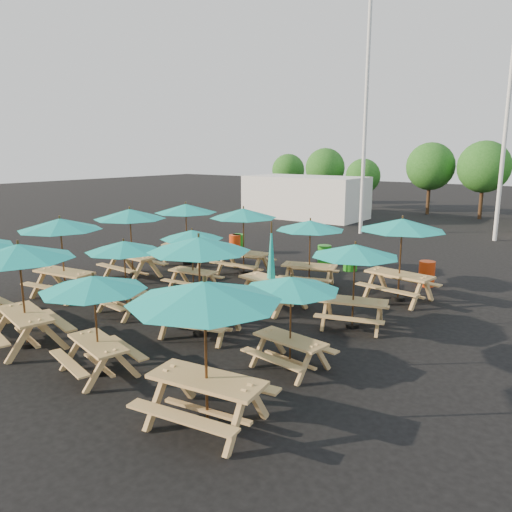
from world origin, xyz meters
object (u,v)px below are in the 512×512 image
Objects in this scene: waste_bin_1 at (238,244)px; waste_bin_2 at (324,256)px; picnic_unit_5 at (124,250)px; picnic_unit_8 at (94,288)px; waste_bin_0 at (235,244)px; picnic_unit_4 at (19,256)px; picnic_unit_13 at (291,288)px; picnic_unit_1 at (60,228)px; waste_bin_4 at (427,274)px; picnic_unit_9 at (199,249)px; picnic_unit_6 at (192,237)px; picnic_unit_12 at (205,299)px; picnic_unit_10 at (271,273)px; picnic_unit_3 at (186,211)px; picnic_unit_7 at (243,216)px; picnic_unit_2 at (130,217)px; picnic_unit_14 at (355,254)px; waste_bin_3 at (350,260)px; picnic_unit_15 at (402,228)px; picnic_unit_11 at (310,228)px.

waste_bin_2 is (4.38, -0.04, 0.00)m from waste_bin_1.
picnic_unit_8 is at bearing -40.77° from picnic_unit_5.
waste_bin_1 is at bearing 80.20° from waste_bin_0.
picnic_unit_4 reaches higher than picnic_unit_13.
picnic_unit_4 is at bearing -52.90° from picnic_unit_1.
picnic_unit_9 is at bearing -110.76° from waste_bin_4.
picnic_unit_4 reaches higher than picnic_unit_6.
picnic_unit_10 is at bearing 106.66° from picnic_unit_12.
picnic_unit_10 is at bearing 50.56° from picnic_unit_5.
picnic_unit_3 reaches higher than waste_bin_1.
picnic_unit_12 is (5.97, -8.68, 0.05)m from picnic_unit_7.
picnic_unit_1 reaches higher than picnic_unit_6.
waste_bin_2 is (4.42, 0.15, 0.00)m from waste_bin_0.
picnic_unit_3 is 8.08m from picnic_unit_9.
picnic_unit_12 reaches higher than picnic_unit_6.
picnic_unit_14 is at bearing 2.27° from picnic_unit_2.
picnic_unit_13 is (3.03, 2.57, -0.08)m from picnic_unit_8.
picnic_unit_7 is 0.96× the size of picnic_unit_12.
picnic_unit_14 is at bearing -55.19° from waste_bin_2.
picnic_unit_4 is 3.52× the size of waste_bin_3.
picnic_unit_8 is 3.02× the size of waste_bin_2.
picnic_unit_5 is at bearing 163.53° from picnic_unit_9.
picnic_unit_6 is (-0.12, 2.83, -0.06)m from picnic_unit_5.
waste_bin_0 is 1.00× the size of waste_bin_1.
picnic_unit_7 is 4.46m from waste_bin_3.
waste_bin_4 is at bearing 87.59° from picnic_unit_8.
picnic_unit_14 is at bearing 82.55° from picnic_unit_12.
picnic_unit_7 is 6.73m from waste_bin_4.
picnic_unit_12 is 14.30m from waste_bin_0.
picnic_unit_13 is at bearing 3.25° from picnic_unit_5.
picnic_unit_5 is 2.84m from picnic_unit_6.
waste_bin_2 is (-4.06, 2.69, -1.82)m from picnic_unit_15.
picnic_unit_6 is 4.13m from picnic_unit_9.
picnic_unit_14 is at bearing -92.46° from waste_bin_4.
picnic_unit_2 is 2.99m from picnic_unit_6.
picnic_unit_14 is (-0.05, 3.09, 0.18)m from picnic_unit_13.
waste_bin_2 is at bearing 52.69° from picnic_unit_2.
picnic_unit_7 is 0.95× the size of picnic_unit_11.
picnic_unit_1 is at bearing -108.05° from picnic_unit_3.
picnic_unit_4 reaches higher than picnic_unit_8.
picnic_unit_14 is 10.27m from waste_bin_1.
picnic_unit_15 is (8.80, 3.00, 0.04)m from picnic_unit_2.
picnic_unit_13 is (8.77, -3.13, -0.43)m from picnic_unit_2.
picnic_unit_2 is at bearing 138.03° from picnic_unit_12.
picnic_unit_2 reaches higher than waste_bin_0.
picnic_unit_9 is (0.17, 2.90, 0.35)m from picnic_unit_8.
waste_bin_1 is (-2.51, 2.86, -1.73)m from picnic_unit_7.
waste_bin_0 is at bearing 109.09° from picnic_unit_6.
picnic_unit_13 is at bearing -52.45° from picnic_unit_7.
waste_bin_0 and waste_bin_2 have the same top height.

